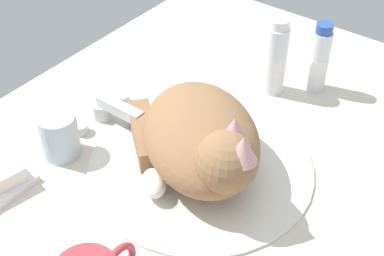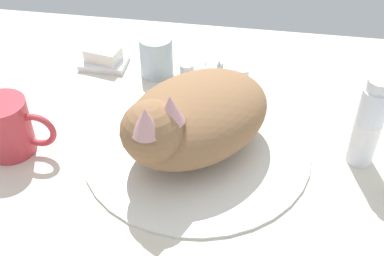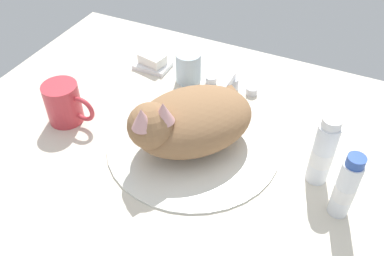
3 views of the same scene
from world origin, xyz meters
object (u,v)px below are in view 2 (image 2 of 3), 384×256
(coffee_mug, at_px, (8,127))
(cat, at_px, (190,118))
(toothpaste_bottle, at_px, (368,125))
(rinse_cup, at_px, (156,56))
(soap_bar, at_px, (103,54))
(faucet, at_px, (213,69))

(coffee_mug, bearing_deg, cat, 7.84)
(toothpaste_bottle, bearing_deg, rinse_cup, 152.63)
(rinse_cup, height_order, soap_bar, rinse_cup)
(cat, relative_size, coffee_mug, 2.68)
(faucet, distance_m, rinse_cup, 0.11)
(toothpaste_bottle, bearing_deg, cat, -174.55)
(coffee_mug, height_order, toothpaste_bottle, toothpaste_bottle)
(cat, distance_m, coffee_mug, 0.29)
(faucet, height_order, rinse_cup, rinse_cup)
(coffee_mug, relative_size, rinse_cup, 1.54)
(coffee_mug, bearing_deg, faucet, 40.81)
(faucet, xyz_separation_m, rinse_cup, (-0.11, 0.00, 0.02))
(cat, bearing_deg, faucet, 87.47)
(rinse_cup, xyz_separation_m, toothpaste_bottle, (0.37, -0.19, 0.03))
(coffee_mug, bearing_deg, toothpaste_bottle, 6.68)
(cat, xyz_separation_m, toothpaste_bottle, (0.27, 0.03, 0.00))
(cat, xyz_separation_m, rinse_cup, (-0.10, 0.21, -0.03))
(toothpaste_bottle, bearing_deg, coffee_mug, -173.32)
(rinse_cup, relative_size, toothpaste_bottle, 0.51)
(rinse_cup, bearing_deg, cat, -64.92)
(faucet, height_order, cat, cat)
(cat, height_order, soap_bar, cat)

